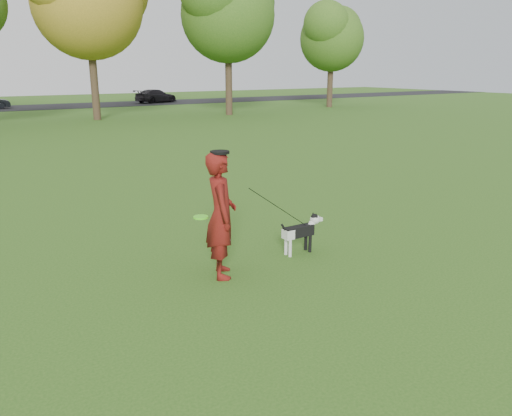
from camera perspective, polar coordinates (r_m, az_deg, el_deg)
ground at (r=8.91m, az=1.95°, el=-5.78°), size 120.00×120.00×0.00m
road at (r=47.21m, az=-26.74°, el=10.14°), size 120.00×7.00×0.02m
man at (r=7.90m, az=-4.02°, el=-0.83°), size 0.73×0.87×2.04m
dog at (r=9.08m, az=5.23°, el=-2.50°), size 0.94×0.19×0.72m
car_right at (r=50.24m, az=-11.36°, el=12.44°), size 4.63×3.06×1.25m
man_held_items at (r=8.52m, az=2.65°, el=0.01°), size 2.35×0.34×1.57m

